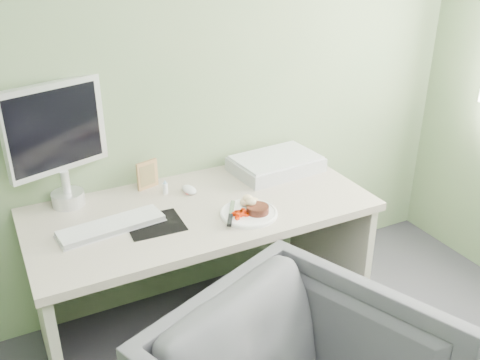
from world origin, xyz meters
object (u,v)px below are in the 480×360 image
monitor (58,138)px  plate (249,213)px  desk (202,239)px  scanner (276,165)px

monitor → plate: bearing=-53.3°
monitor → desk: bearing=-48.4°
desk → plate: size_ratio=6.10×
scanner → plate: bearing=-138.8°
monitor → scanner: bearing=-25.6°
scanner → monitor: size_ratio=0.78×
desk → plate: (0.16, -0.18, 0.19)m
scanner → monitor: bearing=168.6°
plate → monitor: monitor is taller
scanner → monitor: monitor is taller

